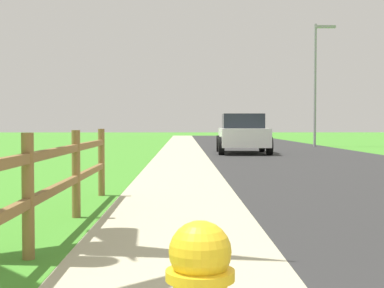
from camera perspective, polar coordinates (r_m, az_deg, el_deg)
The scene contains 7 objects.
ground_plane at distance 25.62m, azimuth 1.15°, elevation -0.71°, with size 120.00×120.00×0.00m, color #438F2A.
road_asphalt at distance 27.96m, azimuth 8.19°, elevation -0.50°, with size 7.00×66.00×0.01m, color #2D2D2D.
curb_concrete at distance 27.68m, azimuth -5.22°, elevation -0.51°, with size 6.00×66.00×0.01m, color #BBB593.
grass_verge at distance 27.84m, azimuth -8.30°, elevation -0.50°, with size 5.00×66.00×0.00m, color #438F2A.
rail_fence at distance 5.20m, azimuth -16.41°, elevation -4.20°, with size 0.11×9.07×1.14m.
parked_suv_white at distance 23.63m, azimuth 5.21°, elevation 1.04°, with size 2.24×4.37×1.66m.
street_lamp at distance 31.48m, azimuth 12.65°, elevation 6.96°, with size 1.17×0.20×6.70m.
Camera 1 is at (-0.92, -0.58, 1.22)m, focal length 52.23 mm.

